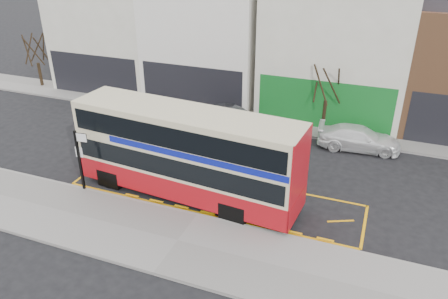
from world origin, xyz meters
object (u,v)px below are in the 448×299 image
at_px(street_tree_right, 329,73).
at_px(car_white, 359,138).
at_px(bus_stop_post, 80,155).
at_px(car_grey, 232,120).
at_px(street_tree_left, 34,42).
at_px(double_decker_bus, 187,153).
at_px(car_silver, 134,108).

bearing_deg(street_tree_right, car_white, -39.67).
bearing_deg(bus_stop_post, car_white, 33.34).
distance_m(car_grey, street_tree_left, 17.64).
xyz_separation_m(car_grey, street_tree_right, (5.32, 2.19, 2.96)).
height_order(car_white, street_tree_left, street_tree_left).
relative_size(double_decker_bus, street_tree_right, 2.02).
xyz_separation_m(car_white, street_tree_right, (-2.35, 1.95, 3.02)).
xyz_separation_m(car_silver, car_grey, (6.86, 0.32, 0.07)).
bearing_deg(street_tree_right, car_silver, -168.36).
xyz_separation_m(bus_stop_post, street_tree_left, (-13.01, 11.74, 1.61)).
distance_m(bus_stop_post, car_silver, 9.40).
distance_m(bus_stop_post, car_grey, 10.23).
bearing_deg(car_grey, car_white, -85.64).
distance_m(car_silver, car_grey, 6.87).
bearing_deg(car_grey, double_decker_bus, -172.94).
xyz_separation_m(car_silver, car_white, (14.53, 0.57, 0.01)).
relative_size(double_decker_bus, bus_stop_post, 3.55).
bearing_deg(car_white, bus_stop_post, 123.36).
bearing_deg(double_decker_bus, car_white, 53.19).
bearing_deg(car_silver, bus_stop_post, -154.93).
height_order(bus_stop_post, street_tree_left, street_tree_left).
distance_m(car_grey, car_white, 7.67).
relative_size(bus_stop_post, street_tree_right, 0.57).
xyz_separation_m(double_decker_bus, car_white, (7.05, 7.96, -1.60)).
bearing_deg(car_silver, street_tree_right, -69.86).
relative_size(car_silver, street_tree_left, 0.74).
height_order(car_grey, street_tree_right, street_tree_right).
height_order(car_white, street_tree_right, street_tree_right).
bearing_deg(bus_stop_post, double_decker_bus, 12.19).
bearing_deg(car_grey, street_tree_right, -65.09).
height_order(car_grey, car_white, car_grey).
relative_size(bus_stop_post, car_white, 0.67).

